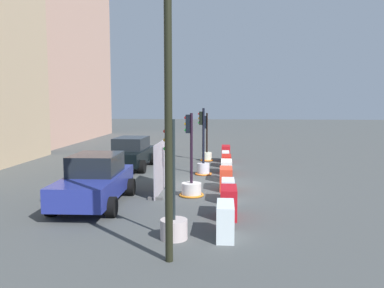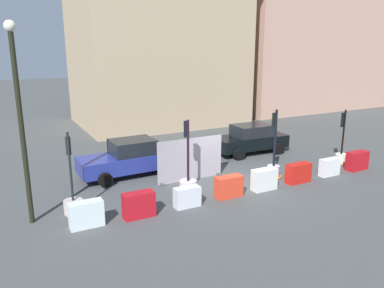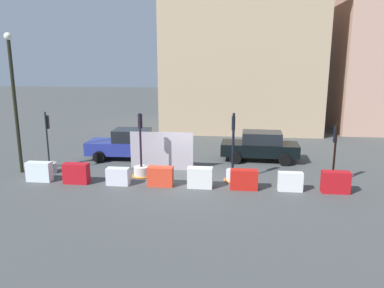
{
  "view_description": "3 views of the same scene",
  "coord_description": "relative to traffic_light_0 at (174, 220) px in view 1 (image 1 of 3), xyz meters",
  "views": [
    {
      "loc": [
        -16.23,
        -0.9,
        3.42
      ],
      "look_at": [
        0.05,
        0.41,
        1.67
      ],
      "focal_mm": 37.5,
      "sensor_mm": 36.0,
      "label": 1
    },
    {
      "loc": [
        -8.73,
        -12.81,
        5.86
      ],
      "look_at": [
        -1.78,
        0.4,
        1.96
      ],
      "focal_mm": 35.7,
      "sensor_mm": 36.0,
      "label": 2
    },
    {
      "loc": [
        2.24,
        -16.08,
        5.31
      ],
      "look_at": [
        0.41,
        -0.07,
        1.7
      ],
      "focal_mm": 34.67,
      "sensor_mm": 36.0,
      "label": 3
    }
  ],
  "objects": [
    {
      "name": "traffic_light_2",
      "position": [
        8.84,
        -0.27,
        0.06
      ],
      "size": [
        0.79,
        0.79,
        3.1
      ],
      "color": "silver",
      "rests_on": "ground_plane"
    },
    {
      "name": "building_corner_block",
      "position": [
        24.46,
        14.09,
        6.75
      ],
      "size": [
        16.31,
        6.94,
        14.43
      ],
      "color": "tan",
      "rests_on": "ground_plane"
    },
    {
      "name": "traffic_light_0",
      "position": [
        0.0,
        0.0,
        0.0
      ],
      "size": [
        0.68,
        0.68,
        2.99
      ],
      "color": "#B7A8A6",
      "rests_on": "ground_plane"
    },
    {
      "name": "street_lamp_post",
      "position": [
        -1.4,
        -0.08,
        3.35
      ],
      "size": [
        0.36,
        0.36,
        6.58
      ],
      "color": "black",
      "rests_on": "ground_plane"
    },
    {
      "name": "ground_plane",
      "position": [
        6.6,
        -0.33,
        -0.48
      ],
      "size": [
        120.0,
        120.0,
        0.0
      ],
      "primitive_type": "plane",
      "color": "#454848"
    },
    {
      "name": "construction_barrier_0",
      "position": [
        0.18,
        -1.28,
        -0.04
      ],
      "size": [
        1.11,
        0.43,
        0.89
      ],
      "color": "silver",
      "rests_on": "ground_plane"
    },
    {
      "name": "construction_barrier_7",
      "position": [
        13.06,
        -1.34,
        -0.03
      ],
      "size": [
        1.12,
        0.47,
        0.9
      ],
      "color": "#B5131A",
      "rests_on": "ground_plane"
    },
    {
      "name": "construction_barrier_3",
      "position": [
        5.74,
        -1.32,
        -0.05
      ],
      "size": [
        1.1,
        0.48,
        0.85
      ],
      "color": "red",
      "rests_on": "ground_plane"
    },
    {
      "name": "traffic_light_3",
      "position": [
        13.22,
        -0.24,
        -0.04
      ],
      "size": [
        0.75,
        0.75,
        2.75
      ],
      "color": "beige",
      "rests_on": "ground_plane"
    },
    {
      "name": "construction_barrier_6",
      "position": [
        11.25,
        -1.32,
        -0.08
      ],
      "size": [
        1.01,
        0.38,
        0.8
      ],
      "color": "silver",
      "rests_on": "ground_plane"
    },
    {
      "name": "site_fence_panel",
      "position": [
        5.32,
        1.14,
        0.41
      ],
      "size": [
        3.15,
        0.5,
        1.91
      ],
      "color": "#9D96A0",
      "rests_on": "ground_plane"
    },
    {
      "name": "construction_barrier_2",
      "position": [
        3.86,
        -1.38,
        -0.1
      ],
      "size": [
        0.98,
        0.44,
        0.76
      ],
      "color": "silver",
      "rests_on": "ground_plane"
    },
    {
      "name": "car_black_sedan",
      "position": [
        10.3,
        3.49,
        0.32
      ],
      "size": [
        4.18,
        2.18,
        1.59
      ],
      "color": "black",
      "rests_on": "ground_plane"
    },
    {
      "name": "car_blue_estate",
      "position": [
        3.13,
        3.02,
        0.32
      ],
      "size": [
        4.52,
        2.19,
        1.66
      ],
      "color": "navy",
      "rests_on": "ground_plane"
    },
    {
      "name": "construction_barrier_4",
      "position": [
        7.46,
        -1.35,
        -0.04
      ],
      "size": [
        1.06,
        0.46,
        0.89
      ],
      "color": "silver",
      "rests_on": "ground_plane"
    },
    {
      "name": "construction_barrier_5",
      "position": [
        9.33,
        -1.35,
        -0.05
      ],
      "size": [
        1.15,
        0.45,
        0.86
      ],
      "color": "red",
      "rests_on": "ground_plane"
    },
    {
      "name": "construction_barrier_1",
      "position": [
        1.96,
        -1.38,
        -0.03
      ],
      "size": [
        1.1,
        0.48,
        0.9
      ],
      "color": "#B6131D",
      "rests_on": "ground_plane"
    },
    {
      "name": "traffic_light_1",
      "position": [
        4.57,
        -0.06,
        -0.04
      ],
      "size": [
        0.9,
        0.9,
        3.0
      ],
      "color": "beige",
      "rests_on": "ground_plane"
    }
  ]
}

